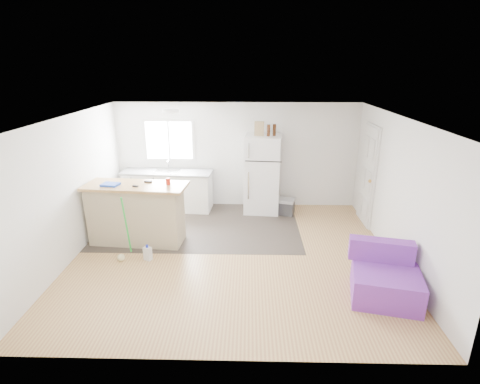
{
  "coord_description": "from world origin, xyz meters",
  "views": [
    {
      "loc": [
        0.27,
        -5.9,
        3.21
      ],
      "look_at": [
        0.11,
        0.7,
        0.93
      ],
      "focal_mm": 28.0,
      "sensor_mm": 36.0,
      "label": 1
    }
  ],
  "objects_px": {
    "cleaner_jug": "(148,253)",
    "red_cup": "(168,181)",
    "refrigerator": "(262,174)",
    "peninsula": "(137,213)",
    "cardboard_box": "(259,129)",
    "bottle_right": "(274,130)",
    "purple_seat": "(385,279)",
    "blue_tray": "(110,184)",
    "kitchen_cabinets": "(168,190)",
    "bottle_left": "(268,130)",
    "cooler": "(284,206)",
    "mop": "(123,247)"
  },
  "relations": [
    {
      "from": "red_cup",
      "to": "blue_tray",
      "type": "xyz_separation_m",
      "value": [
        -1.03,
        -0.08,
        -0.04
      ]
    },
    {
      "from": "cardboard_box",
      "to": "bottle_right",
      "type": "relative_size",
      "value": 1.2
    },
    {
      "from": "mop",
      "to": "cardboard_box",
      "type": "bearing_deg",
      "value": 38.86
    },
    {
      "from": "cleaner_jug",
      "to": "bottle_right",
      "type": "bearing_deg",
      "value": 69.82
    },
    {
      "from": "refrigerator",
      "to": "red_cup",
      "type": "height_order",
      "value": "refrigerator"
    },
    {
      "from": "bottle_left",
      "to": "bottle_right",
      "type": "height_order",
      "value": "same"
    },
    {
      "from": "purple_seat",
      "to": "red_cup",
      "type": "bearing_deg",
      "value": 166.59
    },
    {
      "from": "bottle_right",
      "to": "blue_tray",
      "type": "bearing_deg",
      "value": -151.32
    },
    {
      "from": "red_cup",
      "to": "bottle_left",
      "type": "xyz_separation_m",
      "value": [
        1.86,
        1.52,
        0.67
      ]
    },
    {
      "from": "refrigerator",
      "to": "red_cup",
      "type": "xyz_separation_m",
      "value": [
        -1.76,
        -1.62,
        0.32
      ]
    },
    {
      "from": "refrigerator",
      "to": "bottle_right",
      "type": "distance_m",
      "value": 1.02
    },
    {
      "from": "kitchen_cabinets",
      "to": "red_cup",
      "type": "bearing_deg",
      "value": -72.56
    },
    {
      "from": "refrigerator",
      "to": "bottle_left",
      "type": "distance_m",
      "value": 1.01
    },
    {
      "from": "red_cup",
      "to": "kitchen_cabinets",
      "type": "bearing_deg",
      "value": 103.11
    },
    {
      "from": "cleaner_jug",
      "to": "red_cup",
      "type": "bearing_deg",
      "value": 93.93
    },
    {
      "from": "purple_seat",
      "to": "cleaner_jug",
      "type": "height_order",
      "value": "purple_seat"
    },
    {
      "from": "peninsula",
      "to": "red_cup",
      "type": "relative_size",
      "value": 15.81
    },
    {
      "from": "cooler",
      "to": "cardboard_box",
      "type": "xyz_separation_m",
      "value": [
        -0.57,
        0.16,
        1.71
      ]
    },
    {
      "from": "kitchen_cabinets",
      "to": "mop",
      "type": "xyz_separation_m",
      "value": [
        -0.29,
        -2.41,
        -0.23
      ]
    },
    {
      "from": "red_cup",
      "to": "cardboard_box",
      "type": "relative_size",
      "value": 0.4
    },
    {
      "from": "peninsula",
      "to": "blue_tray",
      "type": "xyz_separation_m",
      "value": [
        -0.4,
        -0.06,
        0.58
      ]
    },
    {
      "from": "kitchen_cabinets",
      "to": "bottle_left",
      "type": "xyz_separation_m",
      "value": [
        2.26,
        -0.17,
        1.4
      ]
    },
    {
      "from": "blue_tray",
      "to": "refrigerator",
      "type": "bearing_deg",
      "value": 31.37
    },
    {
      "from": "purple_seat",
      "to": "cleaner_jug",
      "type": "relative_size",
      "value": 3.88
    },
    {
      "from": "refrigerator",
      "to": "mop",
      "type": "xyz_separation_m",
      "value": [
        -2.44,
        -2.35,
        -0.64
      ]
    },
    {
      "from": "bottle_right",
      "to": "cooler",
      "type": "bearing_deg",
      "value": -32.59
    },
    {
      "from": "peninsula",
      "to": "mop",
      "type": "relative_size",
      "value": 1.61
    },
    {
      "from": "red_cup",
      "to": "bottle_left",
      "type": "bearing_deg",
      "value": 39.14
    },
    {
      "from": "purple_seat",
      "to": "mop",
      "type": "bearing_deg",
      "value": 179.67
    },
    {
      "from": "peninsula",
      "to": "cleaner_jug",
      "type": "height_order",
      "value": "peninsula"
    },
    {
      "from": "kitchen_cabinets",
      "to": "bottle_right",
      "type": "height_order",
      "value": "bottle_right"
    },
    {
      "from": "purple_seat",
      "to": "cardboard_box",
      "type": "bearing_deg",
      "value": 131.02
    },
    {
      "from": "red_cup",
      "to": "bottle_right",
      "type": "bearing_deg",
      "value": 38.31
    },
    {
      "from": "red_cup",
      "to": "bottle_right",
      "type": "height_order",
      "value": "bottle_right"
    },
    {
      "from": "peninsula",
      "to": "refrigerator",
      "type": "distance_m",
      "value": 2.91
    },
    {
      "from": "red_cup",
      "to": "peninsula",
      "type": "bearing_deg",
      "value": -178.07
    },
    {
      "from": "blue_tray",
      "to": "cardboard_box",
      "type": "xyz_separation_m",
      "value": [
        2.7,
        1.66,
        0.74
      ]
    },
    {
      "from": "cooler",
      "to": "mop",
      "type": "relative_size",
      "value": 0.46
    },
    {
      "from": "refrigerator",
      "to": "cardboard_box",
      "type": "height_order",
      "value": "cardboard_box"
    },
    {
      "from": "purple_seat",
      "to": "bottle_right",
      "type": "height_order",
      "value": "bottle_right"
    },
    {
      "from": "peninsula",
      "to": "bottle_right",
      "type": "xyz_separation_m",
      "value": [
        2.62,
        1.6,
        1.29
      ]
    },
    {
      "from": "cooler",
      "to": "blue_tray",
      "type": "distance_m",
      "value": 3.72
    },
    {
      "from": "refrigerator",
      "to": "cooler",
      "type": "bearing_deg",
      "value": -17.54
    },
    {
      "from": "kitchen_cabinets",
      "to": "cleaner_jug",
      "type": "distance_m",
      "value": 2.43
    },
    {
      "from": "purple_seat",
      "to": "bottle_right",
      "type": "xyz_separation_m",
      "value": [
        -1.43,
        3.26,
        1.59
      ]
    },
    {
      "from": "red_cup",
      "to": "refrigerator",
      "type": "bearing_deg",
      "value": 42.66
    },
    {
      "from": "refrigerator",
      "to": "kitchen_cabinets",
      "type": "bearing_deg",
      "value": -176.37
    },
    {
      "from": "purple_seat",
      "to": "refrigerator",
      "type": "bearing_deg",
      "value": 129.51
    },
    {
      "from": "purple_seat",
      "to": "mop",
      "type": "relative_size",
      "value": 0.93
    },
    {
      "from": "bottle_right",
      "to": "purple_seat",
      "type": "bearing_deg",
      "value": -66.31
    }
  ]
}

